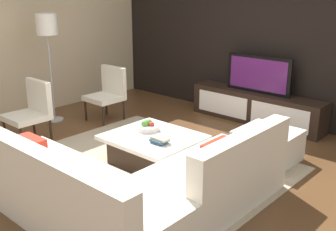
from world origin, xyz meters
TOP-DOWN VIEW (x-y plane):
  - ground_plane at (0.00, 0.00)m, footprint 14.00×14.00m
  - feature_wall_back at (0.00, 2.70)m, footprint 6.40×0.12m
  - side_wall_left at (-3.20, 0.20)m, footprint 0.12×5.20m
  - area_rug at (-0.10, 0.00)m, footprint 3.14×2.65m
  - media_console at (0.00, 2.40)m, footprint 2.23×0.45m
  - television at (0.00, 2.40)m, footprint 1.11×0.06m
  - sectional_couch at (0.51, -0.87)m, footprint 2.39×2.35m
  - coffee_table at (-0.10, 0.10)m, footprint 1.08×0.96m
  - accent_chair_near at (-1.93, -0.46)m, footprint 0.53×0.53m
  - floor_lamp at (-2.52, 0.26)m, footprint 0.32×0.32m
  - ottoman at (0.89, 1.15)m, footprint 0.70×0.70m
  - fruit_bowl at (-0.28, 0.20)m, footprint 0.28×0.28m
  - accent_chair_far at (-1.91, 0.92)m, footprint 0.53×0.51m
  - book_stack at (0.12, -0.02)m, footprint 0.22×0.16m

SIDE VIEW (x-z plane):
  - ground_plane at x=0.00m, z-range 0.00..0.00m
  - area_rug at x=-0.10m, z-range 0.00..0.01m
  - ottoman at x=0.89m, z-range 0.00..0.40m
  - coffee_table at x=-0.10m, z-range 0.01..0.39m
  - media_console at x=0.00m, z-range 0.00..0.50m
  - sectional_couch at x=0.51m, z-range -0.12..0.69m
  - book_stack at x=0.12m, z-range 0.38..0.45m
  - fruit_bowl at x=-0.28m, z-range 0.36..0.50m
  - accent_chair_near at x=-1.93m, z-range 0.05..0.92m
  - accent_chair_far at x=-1.91m, z-range 0.05..0.92m
  - television at x=0.00m, z-range 0.50..1.09m
  - feature_wall_back at x=0.00m, z-range 0.00..2.80m
  - side_wall_left at x=-3.20m, z-range 0.00..2.80m
  - floor_lamp at x=-2.52m, z-range 0.60..2.32m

